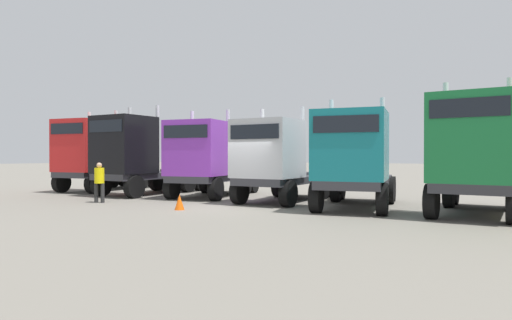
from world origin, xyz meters
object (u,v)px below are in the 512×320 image
visitor_in_hivis (99,180)px  traffic_cone_near (179,202)px  semi_truck_silver (276,161)px  semi_truck_teal (353,159)px  semi_truck_black (135,155)px  semi_truck_red (93,155)px  semi_truck_purple (204,159)px  semi_truck_green (474,155)px

visitor_in_hivis → traffic_cone_near: 4.55m
semi_truck_silver → semi_truck_teal: 3.61m
semi_truck_black → semi_truck_silver: 7.69m
visitor_in_hivis → semi_truck_teal: bearing=83.6°
traffic_cone_near → semi_truck_silver: bearing=65.3°
semi_truck_red → semi_truck_purple: bearing=81.9°
semi_truck_teal → traffic_cone_near: bearing=-70.3°
semi_truck_red → semi_truck_teal: 15.04m
semi_truck_green → traffic_cone_near: semi_truck_green is taller
semi_truck_black → semi_truck_green: 15.14m
semi_truck_purple → semi_truck_green: semi_truck_green is taller
semi_truck_green → visitor_in_hivis: (-13.78, -3.55, -1.02)m
semi_truck_red → semi_truck_silver: (11.47, 0.23, -0.25)m
semi_truck_teal → visitor_in_hivis: semi_truck_teal is taller
semi_truck_black → visitor_in_hivis: 3.58m
visitor_in_hivis → traffic_cone_near: (4.50, -0.03, -0.69)m
semi_truck_red → traffic_cone_near: semi_truck_red is taller
semi_truck_red → semi_truck_green: 18.96m
semi_truck_red → semi_truck_purple: 7.57m
semi_truck_black → semi_truck_green: semi_truck_green is taller
semi_truck_teal → traffic_cone_near: semi_truck_teal is taller
semi_truck_red → semi_truck_green: (18.96, -0.10, -0.02)m
semi_truck_red → semi_truck_silver: bearing=80.6°
semi_truck_black → semi_truck_green: bearing=88.7°
semi_truck_teal → semi_truck_red: bearing=-103.5°
semi_truck_teal → visitor_in_hivis: bearing=-83.7°
semi_truck_red → semi_truck_silver: 11.48m
semi_truck_purple → traffic_cone_near: 4.78m
semi_truck_black → semi_truck_silver: bearing=92.6°
semi_truck_teal → semi_truck_black: bearing=-101.4°
semi_truck_silver → traffic_cone_near: size_ratio=10.74×
semi_truck_teal → semi_truck_green: 3.94m
semi_truck_silver → semi_truck_red: bearing=-91.7°
semi_truck_black → traffic_cone_near: bearing=58.7°
semi_truck_black → semi_truck_teal: 11.21m
semi_truck_silver → semi_truck_teal: semi_truck_teal is taller
semi_truck_silver → visitor_in_hivis: bearing=-61.2°
semi_truck_red → semi_truck_silver: size_ratio=1.12×
semi_truck_silver → semi_truck_green: bearing=84.7°
visitor_in_hivis → semi_truck_silver: bearing=96.6°
semi_truck_black → semi_truck_purple: semi_truck_black is taller
semi_truck_purple → semi_truck_green: 11.41m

